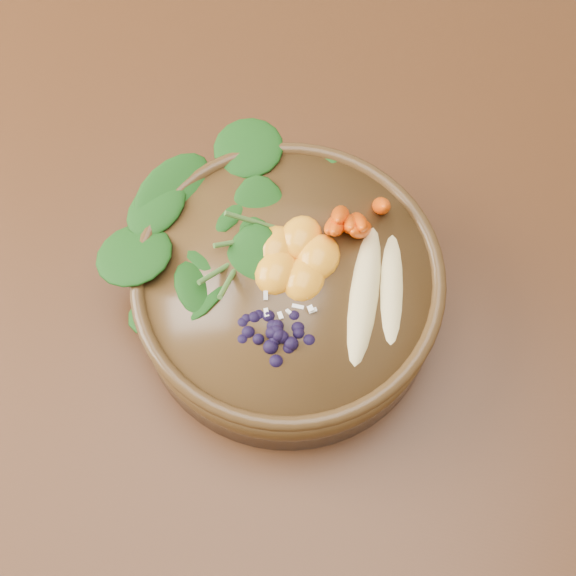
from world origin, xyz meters
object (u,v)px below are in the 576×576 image
Objects in this scene: stoneware_bowl at (288,292)px; carrot_cluster at (364,193)px; kale_heap at (257,198)px; blueberry_pile at (275,327)px; dining_table at (246,279)px; banana_halves at (379,285)px; mandarin_cluster at (295,251)px.

stoneware_bowl is 0.12m from carrot_cluster.
blueberry_pile is at bearing -61.98° from kale_heap.
carrot_cluster reaches higher than stoneware_bowl.
dining_table is 0.24m from carrot_cluster.
carrot_cluster reaches higher than banana_halves.
kale_heap is at bearing 118.02° from blueberry_pile.
mandarin_cluster reaches higher than banana_halves.
dining_table is 0.19m from kale_heap.
kale_heap is (-0.05, 0.05, 0.06)m from stoneware_bowl.
banana_halves reaches higher than dining_table.
dining_table is 17.82× the size of mandarin_cluster.
kale_heap is 0.10m from carrot_cluster.
carrot_cluster is (0.04, 0.08, 0.08)m from stoneware_bowl.
dining_table is 5.65× the size of stoneware_bowl.
kale_heap is 2.38× the size of carrot_cluster.
banana_halves is (0.08, 0.01, 0.05)m from stoneware_bowl.
stoneware_bowl is 3.15× the size of mandarin_cluster.
banana_halves is (0.15, -0.04, 0.18)m from dining_table.
blueberry_pile is at bearing -80.92° from stoneware_bowl.
kale_heap is 0.06m from mandarin_cluster.
carrot_cluster reaches higher than mandarin_cluster.
kale_heap is 1.42× the size of blueberry_pile.
carrot_cluster is at bearing 62.53° from stoneware_bowl.
blueberry_pile is (-0.07, -0.07, 0.01)m from banana_halves.
banana_halves is at bearing -3.53° from mandarin_cluster.
dining_table is at bearing 158.58° from banana_halves.
banana_halves is 1.81× the size of mandarin_cluster.
stoneware_bowl is 0.10m from banana_halves.
blueberry_pile is at bearing -109.55° from carrot_cluster.
carrot_cluster is at bearing 76.67° from blueberry_pile.
carrot_cluster is 0.08m from mandarin_cluster.
mandarin_cluster is (0.07, -0.04, 0.18)m from dining_table.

